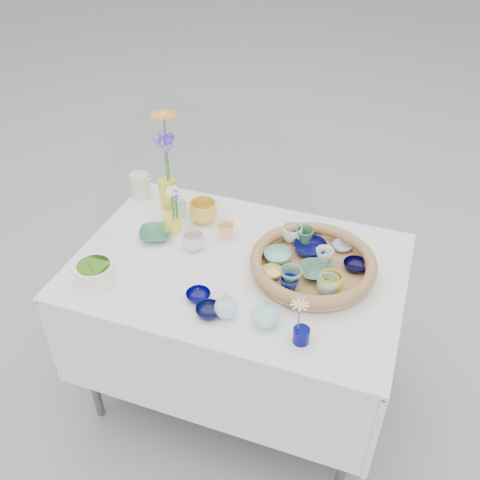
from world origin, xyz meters
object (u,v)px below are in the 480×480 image
(display_table, at_px, (239,388))
(wicker_tray, at_px, (313,265))
(tall_vase_yellow, at_px, (168,193))
(bud_vase_seafoam, at_px, (265,312))

(display_table, bearing_deg, wicker_tray, 10.12)
(display_table, relative_size, tall_vase_yellow, 9.25)
(bud_vase_seafoam, xyz_separation_m, tall_vase_yellow, (-0.62, 0.54, 0.02))
(tall_vase_yellow, bearing_deg, wicker_tray, -17.55)
(wicker_tray, distance_m, bud_vase_seafoam, 0.32)
(display_table, bearing_deg, tall_vase_yellow, 147.43)
(display_table, height_order, tall_vase_yellow, tall_vase_yellow)
(wicker_tray, bearing_deg, display_table, -169.88)
(display_table, relative_size, wicker_tray, 2.66)
(bud_vase_seafoam, bearing_deg, tall_vase_yellow, 139.23)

